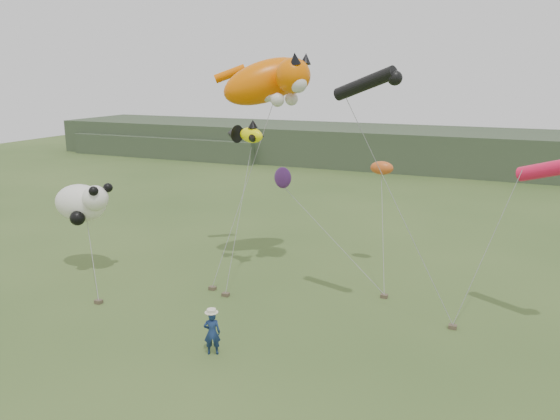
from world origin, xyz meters
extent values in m
plane|color=#385123|center=(0.00, 0.00, 0.00)|extent=(120.00, 120.00, 0.00)
cube|color=#2D3D28|center=(0.00, 45.00, 2.00)|extent=(90.00, 12.00, 4.00)
cube|color=#2D3D28|center=(-30.00, 42.00, 1.25)|extent=(25.00, 8.00, 2.50)
imported|color=navy|center=(-0.36, -0.01, 0.83)|extent=(0.71, 0.61, 1.65)
cube|color=brown|center=(-3.42, 5.25, 0.08)|extent=(0.31, 0.25, 0.16)
cube|color=brown|center=(-2.48, 4.82, 0.08)|extent=(0.31, 0.25, 0.16)
cube|color=brown|center=(7.40, 5.50, 0.08)|extent=(0.31, 0.25, 0.16)
cube|color=brown|center=(-7.25, 1.89, 0.08)|extent=(0.31, 0.25, 0.16)
cube|color=brown|center=(4.21, 7.49, 0.08)|extent=(0.31, 0.25, 0.16)
ellipsoid|color=#E96400|center=(-2.63, 9.64, 9.49)|extent=(4.97, 4.60, 3.23)
sphere|color=#E96400|center=(-0.80, 8.73, 9.77)|extent=(1.64, 1.64, 1.64)
cone|color=black|center=(-0.53, 8.27, 10.54)|extent=(0.51, 0.62, 0.62)
cone|color=black|center=(-0.35, 9.19, 10.54)|extent=(0.51, 0.59, 0.58)
sphere|color=silver|center=(-0.44, 8.46, 9.40)|extent=(0.82, 0.82, 0.82)
ellipsoid|color=silver|center=(-2.45, 9.37, 8.76)|extent=(1.61, 0.80, 0.50)
sphere|color=silver|center=(-1.35, 8.18, 8.67)|extent=(0.64, 0.64, 0.64)
sphere|color=silver|center=(-1.17, 9.46, 8.67)|extent=(0.64, 0.64, 0.64)
cylinder|color=#E96400|center=(-5.01, 10.37, 9.86)|extent=(1.70, 1.25, 0.99)
ellipsoid|color=#FCF705|center=(-2.55, 7.79, 7.03)|extent=(1.50, 0.95, 0.79)
cone|color=black|center=(-3.71, 8.08, 7.03)|extent=(0.90, 1.03, 0.87)
cone|color=black|center=(-2.45, 7.79, 7.56)|extent=(0.49, 0.49, 0.39)
cone|color=black|center=(-2.25, 7.30, 6.93)|extent=(0.51, 0.54, 0.39)
cone|color=black|center=(-2.25, 8.27, 6.93)|extent=(0.51, 0.54, 0.39)
cylinder|color=black|center=(3.49, 5.37, 9.48)|extent=(2.75, 1.53, 1.35)
sphere|color=black|center=(4.73, 4.92, 9.70)|extent=(0.55, 0.55, 0.55)
cylinder|color=#EA1440|center=(10.54, 7.10, 6.44)|extent=(2.96, 2.16, 1.49)
ellipsoid|color=white|center=(-10.95, 5.20, 3.50)|extent=(2.85, 1.90, 1.90)
sphere|color=white|center=(-9.68, 4.88, 3.92)|extent=(1.27, 1.27, 1.27)
sphere|color=black|center=(-9.36, 4.46, 4.40)|extent=(0.47, 0.47, 0.47)
sphere|color=black|center=(-9.26, 5.36, 4.40)|extent=(0.47, 0.47, 0.47)
sphere|color=black|center=(-10.42, 4.35, 2.97)|extent=(0.74, 0.74, 0.74)
sphere|color=black|center=(-11.79, 5.52, 3.08)|extent=(0.74, 0.74, 0.74)
ellipsoid|color=#CA551D|center=(2.97, 11.36, 5.27)|extent=(1.16, 0.68, 0.68)
ellipsoid|color=#4D2066|center=(-2.14, 10.69, 4.51)|extent=(0.94, 0.63, 1.15)
camera|label=1|loc=(8.93, -15.50, 9.84)|focal=35.00mm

